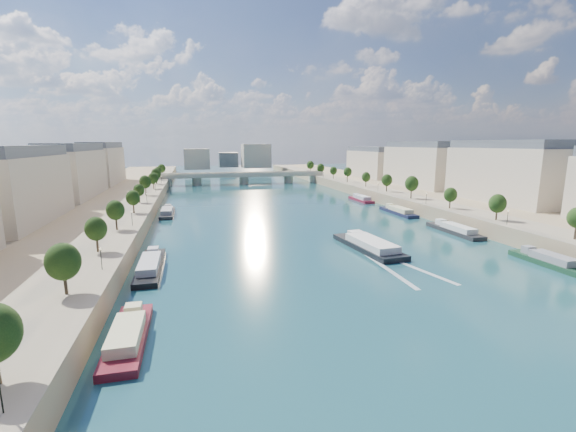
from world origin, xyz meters
TOP-DOWN VIEW (x-y plane):
  - ground at (0.00, 100.00)m, footprint 700.00×700.00m
  - quay_left at (-72.00, 100.00)m, footprint 44.00×520.00m
  - quay_right at (72.00, 100.00)m, footprint 44.00×520.00m
  - pave_left at (-57.00, 100.00)m, footprint 14.00×520.00m
  - pave_right at (57.00, 100.00)m, footprint 14.00×520.00m
  - trees_left at (-55.00, 102.00)m, footprint 4.80×268.80m
  - trees_right at (55.00, 110.00)m, footprint 4.80×268.80m
  - lamps_left at (-52.50, 90.00)m, footprint 0.36×200.36m
  - lamps_right at (52.50, 105.00)m, footprint 0.36×200.36m
  - buildings_left at (-85.00, 112.00)m, footprint 16.00×226.00m
  - buildings_right at (85.00, 112.00)m, footprint 16.00×226.00m
  - skyline at (3.19, 319.52)m, footprint 79.00×42.00m
  - bridge at (0.00, 222.19)m, footprint 112.00×12.00m
  - tour_barge at (10.21, 47.30)m, footprint 10.19×27.74m
  - wake at (10.21, 30.69)m, footprint 10.74×26.02m
  - moored_barges_left at (-45.50, 38.36)m, footprint 5.00×158.52m
  - moored_barges_right at (45.50, 57.19)m, footprint 5.00×161.55m

SIDE VIEW (x-z plane):
  - ground at x=0.00m, z-range 0.00..0.00m
  - wake at x=10.21m, z-range 0.00..0.04m
  - moored_barges_right at x=45.50m, z-range -0.96..2.64m
  - moored_barges_left at x=-45.50m, z-range -0.96..2.64m
  - tour_barge at x=10.21m, z-range -0.86..2.88m
  - quay_left at x=-72.00m, z-range 0.00..5.00m
  - quay_right at x=72.00m, z-range 0.00..5.00m
  - pave_left at x=-57.00m, z-range 5.00..5.10m
  - pave_right at x=57.00m, z-range 5.00..5.10m
  - bridge at x=0.00m, z-range 1.01..9.16m
  - lamps_left at x=-52.50m, z-range 5.64..9.92m
  - lamps_right at x=52.50m, z-range 5.64..9.92m
  - trees_left at x=-55.00m, z-range 6.35..14.61m
  - trees_right at x=55.00m, z-range 6.35..14.61m
  - skyline at x=3.19m, z-range 3.66..25.66m
  - buildings_left at x=-85.00m, z-range 4.85..28.05m
  - buildings_right at x=85.00m, z-range 4.85..28.05m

